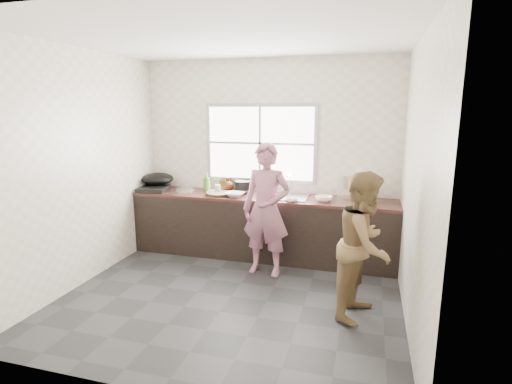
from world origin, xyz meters
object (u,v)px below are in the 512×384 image
(bowl_held, at_px, (292,199))
(pot_lid_right, at_px, (185,191))
(glass_jar, at_px, (218,189))
(bowl_crabs, at_px, (324,199))
(bottle_green, at_px, (207,182))
(burner, at_px, (153,189))
(pot_lid_left, at_px, (184,189))
(bottle_brown_short, at_px, (229,184))
(bottle_brown_tall, at_px, (224,183))
(cutting_board, at_px, (219,194))
(person_side, at_px, (365,245))
(woman, at_px, (266,214))
(dish_rack, at_px, (354,186))
(bowl_mince, at_px, (235,194))
(black_pot, at_px, (243,187))
(plate_food, at_px, (215,192))
(wok, at_px, (157,179))

(bowl_held, bearing_deg, pot_lid_right, 172.57)
(bowl_held, distance_m, glass_jar, 1.14)
(bowl_crabs, height_order, bottle_green, bottle_green)
(burner, relative_size, pot_lid_left, 1.50)
(bottle_brown_short, bearing_deg, bottle_brown_tall, 180.00)
(bowl_crabs, xyz_separation_m, glass_jar, (-1.51, 0.14, 0.03))
(cutting_board, height_order, burner, burner)
(bowl_held, relative_size, pot_lid_left, 0.75)
(person_side, distance_m, burner, 3.22)
(woman, relative_size, person_side, 1.05)
(bowl_crabs, xyz_separation_m, pot_lid_left, (-2.07, 0.23, -0.02))
(bowl_held, relative_size, bottle_brown_tall, 0.93)
(woman, bearing_deg, dish_rack, 42.05)
(burner, bearing_deg, person_side, -21.90)
(bottle_brown_short, xyz_separation_m, burner, (-1.04, -0.32, -0.06))
(bowl_mince, bearing_deg, glass_jar, 149.07)
(bottle_green, relative_size, pot_lid_left, 1.04)
(black_pot, height_order, pot_lid_left, black_pot)
(woman, distance_m, bottle_brown_tall, 1.16)
(plate_food, xyz_separation_m, bottle_green, (-0.14, 0.04, 0.13))
(pot_lid_left, bearing_deg, bottle_brown_short, 7.13)
(bottle_green, xyz_separation_m, dish_rack, (2.05, 0.10, 0.03))
(bottle_green, height_order, pot_lid_right, bottle_green)
(wok, distance_m, pot_lid_left, 0.43)
(bowl_held, bearing_deg, bottle_brown_tall, 157.87)
(bottle_green, height_order, glass_jar, bottle_green)
(black_pot, bearing_deg, bowl_crabs, -11.32)
(woman, relative_size, burner, 3.89)
(cutting_board, bearing_deg, bowl_mince, -10.99)
(bottle_green, bearing_deg, cutting_board, -35.76)
(plate_food, relative_size, glass_jar, 2.05)
(bowl_mince, bearing_deg, pot_lid_right, 170.05)
(cutting_board, distance_m, bottle_brown_tall, 0.34)
(woman, relative_size, pot_lid_left, 5.84)
(cutting_board, xyz_separation_m, bottle_green, (-0.26, 0.18, 0.12))
(bottle_green, distance_m, pot_lid_left, 0.41)
(bowl_held, bearing_deg, pot_lid_left, 167.99)
(bottle_green, distance_m, pot_lid_right, 0.34)
(burner, distance_m, dish_rack, 2.83)
(dish_rack, distance_m, pot_lid_right, 2.37)
(bottle_green, relative_size, dish_rack, 0.63)
(woman, xyz_separation_m, pot_lid_left, (-1.43, 0.70, 0.10))
(woman, relative_size, pot_lid_right, 5.59)
(bottle_brown_short, height_order, glass_jar, bottle_brown_short)
(bottle_brown_short, relative_size, glass_jar, 1.63)
(plate_food, bearing_deg, bowl_crabs, -4.85)
(black_pot, height_order, plate_food, black_pot)
(cutting_board, bearing_deg, woman, -30.04)
(bowl_crabs, relative_size, bottle_brown_tall, 0.83)
(black_pot, height_order, wok, wok)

